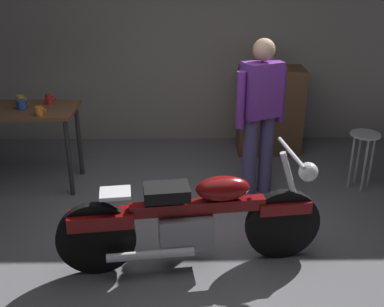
% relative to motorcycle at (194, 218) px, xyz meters
% --- Properties ---
extents(ground_plane, '(12.00, 12.00, 0.00)m').
position_rel_motorcycle_xyz_m(ground_plane, '(0.00, 0.16, -0.45)').
color(ground_plane, slate).
extents(back_wall, '(8.00, 0.12, 3.10)m').
position_rel_motorcycle_xyz_m(back_wall, '(0.00, 2.96, 1.10)').
color(back_wall, gray).
rests_on(back_wall, ground_plane).
extents(workbench, '(1.30, 0.64, 0.90)m').
position_rel_motorcycle_xyz_m(workbench, '(-1.88, 1.52, 0.34)').
color(workbench, brown).
rests_on(workbench, ground_plane).
extents(motorcycle, '(2.18, 0.66, 1.00)m').
position_rel_motorcycle_xyz_m(motorcycle, '(0.00, 0.00, 0.00)').
color(motorcycle, black).
rests_on(motorcycle, ground_plane).
extents(person_standing, '(0.53, 0.36, 1.67)m').
position_rel_motorcycle_xyz_m(person_standing, '(0.70, 1.28, 0.48)').
color(person_standing, '#4F497A').
rests_on(person_standing, ground_plane).
extents(shop_stool, '(0.32, 0.32, 0.64)m').
position_rel_motorcycle_xyz_m(shop_stool, '(1.86, 1.39, 0.05)').
color(shop_stool, '#B2B2B7').
rests_on(shop_stool, ground_plane).
extents(wooden_dresser, '(0.80, 0.47, 1.10)m').
position_rel_motorcycle_xyz_m(wooden_dresser, '(1.02, 2.46, 0.10)').
color(wooden_dresser, brown).
rests_on(wooden_dresser, ground_plane).
extents(mug_yellow_tall, '(0.10, 0.07, 0.09)m').
position_rel_motorcycle_xyz_m(mug_yellow_tall, '(-1.87, 1.70, 0.49)').
color(mug_yellow_tall, yellow).
rests_on(mug_yellow_tall, workbench).
extents(mug_orange_travel, '(0.11, 0.07, 0.10)m').
position_rel_motorcycle_xyz_m(mug_orange_travel, '(-1.54, 1.27, 0.50)').
color(mug_orange_travel, orange).
rests_on(mug_orange_travel, workbench).
extents(mug_red_diner, '(0.11, 0.07, 0.11)m').
position_rel_motorcycle_xyz_m(mug_red_diner, '(-1.54, 1.66, 0.51)').
color(mug_red_diner, red).
rests_on(mug_red_diner, workbench).
extents(mug_blue_enamel, '(0.12, 0.09, 0.10)m').
position_rel_motorcycle_xyz_m(mug_blue_enamel, '(-1.79, 1.48, 0.50)').
color(mug_blue_enamel, '#2D51AD').
rests_on(mug_blue_enamel, workbench).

